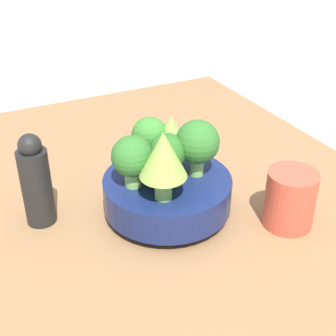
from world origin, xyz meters
The scene contains 11 objects.
ground_plane centered at (0.00, 0.00, 0.00)m, with size 6.00×6.00×0.00m, color silver.
table centered at (0.00, 0.00, 0.02)m, with size 1.07×0.86×0.05m.
bowl centered at (0.00, -0.03, 0.09)m, with size 0.20×0.20×0.06m.
broccoli_floret_back centered at (0.01, 0.03, 0.16)m, with size 0.06×0.06×0.08m.
broccoli_floret_right centered at (0.05, -0.02, 0.16)m, with size 0.06×0.06×0.08m.
broccoli_floret_center centered at (0.00, -0.03, 0.16)m, with size 0.06×0.06×0.08m.
romanesco_piece_near centered at (0.04, -0.05, 0.17)m, with size 0.06×0.06×0.09m.
broccoli_floret_front centered at (-0.01, -0.08, 0.17)m, with size 0.07×0.07×0.09m.
romanesco_piece_far centered at (-0.05, 0.00, 0.18)m, with size 0.07×0.07×0.11m.
cup centered at (-0.11, -0.18, 0.09)m, with size 0.08×0.08×0.09m.
pepper_mill centered at (0.07, 0.16, 0.12)m, with size 0.05×0.05×0.15m.
Camera 1 is at (-0.55, 0.25, 0.50)m, focal length 50.00 mm.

